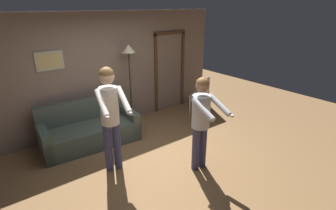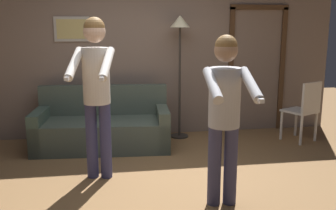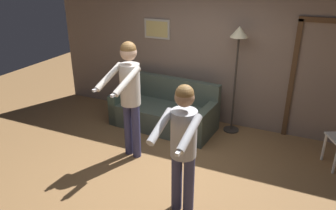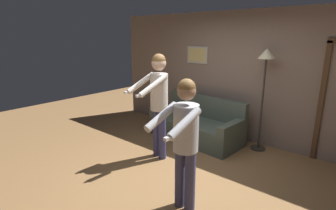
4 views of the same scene
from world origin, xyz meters
name	(u,v)px [view 4 (image 4 of 4)]	position (x,y,z in m)	size (l,w,h in m)	color
ground_plane	(177,175)	(0.00, 0.00, 0.00)	(12.00, 12.00, 0.00)	olive
back_wall_assembly	(241,77)	(0.02, 2.05, 1.30)	(6.40, 0.10, 2.60)	#7E6A5D
couch	(197,126)	(-0.61, 1.43, 0.28)	(1.96, 0.98, 0.87)	#485448
torchiere_lamp	(265,69)	(0.59, 1.77, 1.55)	(0.30, 0.30, 1.90)	#332D28
person_standing_left	(158,96)	(-0.64, 0.28, 1.13)	(0.52, 0.74, 1.83)	#3A3B69
person_standing_right	(185,135)	(0.57, -0.60, 1.00)	(0.46, 0.69, 1.66)	#3E3F64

